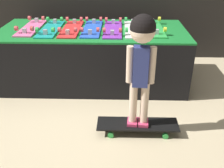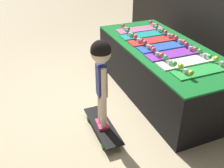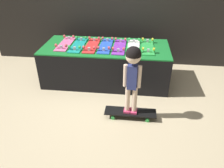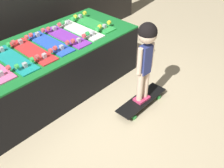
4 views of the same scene
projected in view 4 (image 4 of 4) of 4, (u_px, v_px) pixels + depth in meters
name	position (u px, v px, depth m)	size (l,w,h in m)	color
ground_plane	(84.00, 107.00, 3.18)	(16.00, 16.00, 0.00)	beige
display_rack	(53.00, 67.00, 3.28)	(2.18, 0.95, 0.66)	black
skateboard_teal_on_rack	(13.00, 59.00, 2.77)	(0.20, 0.71, 0.09)	teal
skateboard_red_on_rack	(32.00, 50.00, 2.92)	(0.20, 0.71, 0.09)	red
skateboard_blue_on_rack	(49.00, 42.00, 3.06)	(0.20, 0.71, 0.09)	blue
skateboard_purple_on_rack	(66.00, 36.00, 3.19)	(0.20, 0.71, 0.09)	purple
skateboard_white_on_rack	(80.00, 29.00, 3.34)	(0.20, 0.71, 0.09)	white
skateboard_green_on_rack	(92.00, 23.00, 3.50)	(0.20, 0.71, 0.09)	green
skateboard_on_floor	(142.00, 100.00, 3.16)	(0.74, 0.21, 0.09)	black
child	(146.00, 49.00, 2.73)	(0.24, 0.20, 0.98)	#E03D6B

